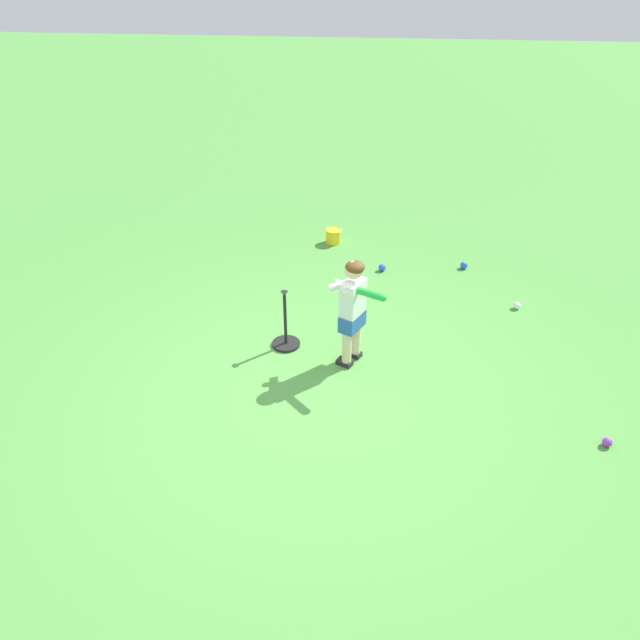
{
  "coord_description": "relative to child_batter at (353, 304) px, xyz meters",
  "views": [
    {
      "loc": [
        -4.3,
        -0.45,
        3.6
      ],
      "look_at": [
        0.56,
        0.02,
        0.45
      ],
      "focal_mm": 35.03,
      "sensor_mm": 36.0,
      "label": 1
    }
  ],
  "objects": [
    {
      "name": "ground_plane",
      "position": [
        -0.55,
        0.28,
        -0.65
      ],
      "size": [
        40.0,
        40.0,
        0.0
      ],
      "primitive_type": "plane",
      "color": "#519942"
    },
    {
      "name": "child_batter",
      "position": [
        0.0,
        0.0,
        0.0
      ],
      "size": [
        0.45,
        0.53,
        1.08
      ],
      "color": "#232328",
      "rests_on": "ground"
    },
    {
      "name": "play_ball_near_batter",
      "position": [
        1.14,
        -1.75,
        -0.61
      ],
      "size": [
        0.08,
        0.08,
        0.08
      ],
      "primitive_type": "sphere",
      "color": "white",
      "rests_on": "ground"
    },
    {
      "name": "play_ball_far_right",
      "position": [
        2.02,
        -1.26,
        -0.61
      ],
      "size": [
        0.09,
        0.09,
        0.09
      ],
      "primitive_type": "sphere",
      "color": "blue",
      "rests_on": "ground"
    },
    {
      "name": "play_ball_midfield",
      "position": [
        -0.95,
        -2.13,
        -0.61
      ],
      "size": [
        0.08,
        0.08,
        0.08
      ],
      "primitive_type": "sphere",
      "color": "purple",
      "rests_on": "ground"
    },
    {
      "name": "play_ball_far_left",
      "position": [
        1.87,
        -0.27,
        -0.61
      ],
      "size": [
        0.09,
        0.09,
        0.09
      ],
      "primitive_type": "sphere",
      "color": "blue",
      "rests_on": "ground"
    },
    {
      "name": "batting_tee",
      "position": [
        0.2,
        0.66,
        -0.55
      ],
      "size": [
        0.28,
        0.28,
        0.62
      ],
      "color": "black",
      "rests_on": "ground"
    },
    {
      "name": "toy_bucket",
      "position": [
        2.59,
        0.38,
        -0.55
      ],
      "size": [
        0.22,
        0.22,
        0.19
      ],
      "color": "yellow",
      "rests_on": "ground"
    }
  ]
}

